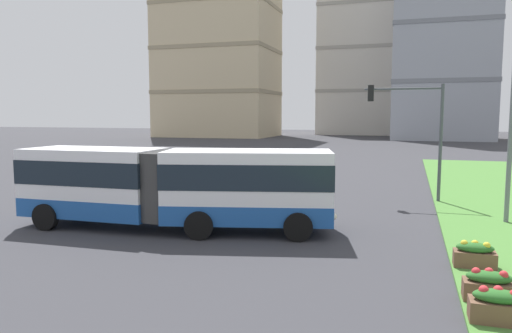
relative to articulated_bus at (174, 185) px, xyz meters
name	(u,v)px	position (x,y,z in m)	size (l,w,h in m)	color
articulated_bus	(174,185)	(0.00, 0.00, 0.00)	(11.93, 4.19, 3.00)	white
car_grey_wagon	(175,179)	(-3.81, 7.48, -0.90)	(4.41, 2.04, 1.58)	slate
flower_planter_2	(498,306)	(10.19, -5.56, -1.23)	(1.10, 0.56, 0.74)	brown
flower_planter_3	(489,285)	(10.19, -4.34, -1.23)	(1.10, 0.56, 0.74)	brown
flower_planter_4	(475,255)	(10.19, -1.79, -1.23)	(1.10, 0.56, 0.74)	brown
traffic_light_far_right	(415,121)	(8.56, 8.82, 2.32)	(3.73, 0.28, 5.75)	#474C51
apartment_tower_west	(218,31)	(-27.77, 72.68, 18.74)	(21.64, 16.22, 40.74)	beige
apartment_tower_westcentre	(362,53)	(-2.39, 94.48, 16.08)	(17.13, 19.24, 35.42)	silver
apartment_tower_centre	(444,30)	(13.32, 74.72, 17.08)	(16.44, 16.70, 37.43)	#9EA3AD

